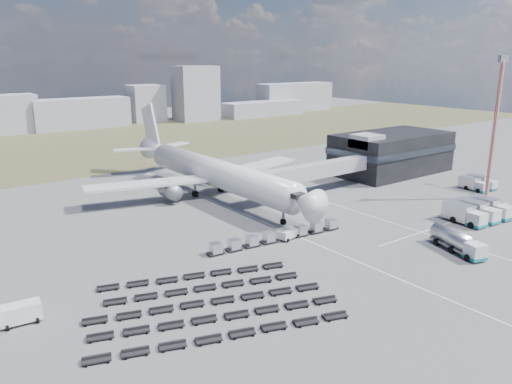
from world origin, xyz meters
TOP-DOWN VIEW (x-y plane):
  - ground at (0.00, 0.00)m, footprint 420.00×420.00m
  - grass_strip at (0.00, 110.00)m, footprint 420.00×90.00m
  - lane_markings at (9.77, 3.00)m, footprint 47.12×110.00m
  - terminal at (47.77, 23.96)m, footprint 30.40×16.40m
  - jet_bridge at (15.90, 20.42)m, footprint 30.30×3.80m
  - airliner at (0.00, 32.38)m, footprint 51.59×64.53m
  - skyline at (-4.41, 149.22)m, footprint 307.25×25.97m
  - fuel_tanker at (12.86, -16.40)m, footprint 5.25×10.11m
  - pushback_tug at (-4.00, 3.11)m, footprint 4.00×2.74m
  - utility_van at (-44.71, 0.52)m, footprint 4.48×2.34m
  - catering_truck at (5.92, 39.01)m, footprint 3.90×6.38m
  - service_trucks_near at (29.56, -9.98)m, footprint 10.86×8.59m
  - service_trucks_far at (49.98, 1.64)m, footprint 5.91×6.87m
  - uld_row at (-6.11, 3.24)m, footprint 24.34×4.06m
  - baggage_dollies at (-26.00, -8.36)m, footprint 31.53×24.71m
  - floodlight_mast at (44.33, -3.55)m, footprint 2.69×2.22m

SIDE VIEW (x-z plane):
  - ground at x=0.00m, z-range 0.00..0.00m
  - grass_strip at x=0.00m, z-range 0.00..0.01m
  - lane_markings at x=9.77m, z-range 0.00..0.01m
  - baggage_dollies at x=-26.00m, z-range 0.00..0.66m
  - pushback_tug at x=-4.00m, z-range 0.00..1.61m
  - uld_row at x=-6.11m, z-range 0.16..1.80m
  - utility_van at x=-44.71m, z-range 0.00..2.30m
  - catering_truck at x=5.92m, z-range 0.03..2.77m
  - service_trucks_far at x=49.98m, z-range 0.11..2.69m
  - fuel_tanker at x=12.86m, z-range 0.00..3.17m
  - service_trucks_near at x=29.56m, z-range 0.13..3.25m
  - jet_bridge at x=15.90m, z-range 1.53..8.58m
  - terminal at x=47.77m, z-range -0.25..10.75m
  - airliner at x=0.00m, z-range -3.52..14.10m
  - skyline at x=-4.41m, z-range -3.94..20.54m
  - floodlight_mast at x=44.33m, z-range 0.03..28.79m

